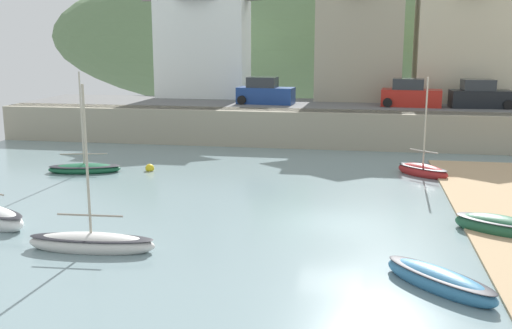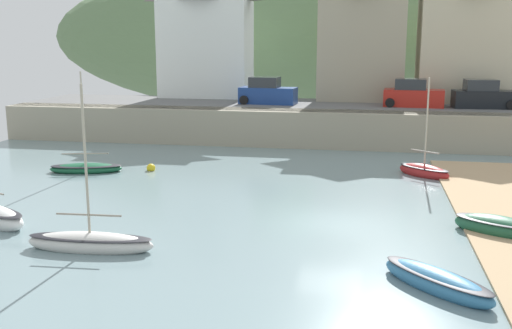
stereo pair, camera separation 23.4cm
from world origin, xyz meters
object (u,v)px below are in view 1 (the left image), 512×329
(waterfront_building_centre, at_px, (359,31))
(sailboat_white_hull, at_px, (91,243))
(parked_car_by_wall, at_px, (411,95))
(sailboat_tall_mast, at_px, (439,281))
(waterfront_building_left, at_px, (203,38))
(fishing_boat_green, at_px, (499,227))
(dinghy_open_wooden, at_px, (423,170))
(mooring_buoy, at_px, (150,168))
(sailboat_blue_trim, at_px, (85,168))
(waterfront_building_right, at_px, (465,36))
(parked_car_end_of_row, at_px, (480,96))
(parked_car_near_slipway, at_px, (265,93))

(waterfront_building_centre, height_order, sailboat_white_hull, waterfront_building_centre)
(sailboat_white_hull, relative_size, parked_car_by_wall, 1.38)
(sailboat_tall_mast, bearing_deg, waterfront_building_left, 160.62)
(parked_car_by_wall, bearing_deg, waterfront_building_left, 169.66)
(fishing_boat_green, height_order, dinghy_open_wooden, dinghy_open_wooden)
(waterfront_building_left, relative_size, mooring_buoy, 19.58)
(sailboat_blue_trim, relative_size, dinghy_open_wooden, 1.04)
(waterfront_building_left, bearing_deg, waterfront_building_right, -0.00)
(waterfront_building_centre, relative_size, parked_car_end_of_row, 2.44)
(mooring_buoy, bearing_deg, dinghy_open_wooden, 5.20)
(waterfront_building_left, xyz_separation_m, parked_car_end_of_row, (20.82, -4.50, -3.95))
(waterfront_building_right, xyz_separation_m, sailboat_white_hull, (-16.40, -29.80, -7.03))
(fishing_boat_green, distance_m, sailboat_tall_mast, 6.25)
(fishing_boat_green, bearing_deg, sailboat_white_hull, -134.53)
(waterfront_building_centre, relative_size, sailboat_white_hull, 1.75)
(waterfront_building_centre, bearing_deg, sailboat_tall_mast, -84.93)
(parked_car_near_slipway, bearing_deg, parked_car_by_wall, 5.38)
(dinghy_open_wooden, bearing_deg, sailboat_white_hull, -93.08)
(sailboat_tall_mast, bearing_deg, fishing_boat_green, 108.05)
(parked_car_end_of_row, relative_size, mooring_buoy, 8.81)
(sailboat_white_hull, bearing_deg, dinghy_open_wooden, 45.19)
(fishing_boat_green, height_order, mooring_buoy, fishing_boat_green)
(parked_car_near_slipway, distance_m, mooring_buoy, 13.94)
(sailboat_white_hull, bearing_deg, waterfront_building_right, 58.11)
(fishing_boat_green, relative_size, sailboat_white_hull, 0.60)
(sailboat_white_hull, relative_size, parked_car_near_slipway, 1.38)
(sailboat_tall_mast, bearing_deg, parked_car_near_slipway, 154.04)
(sailboat_white_hull, height_order, mooring_buoy, sailboat_white_hull)
(waterfront_building_left, distance_m, sailboat_white_hull, 30.82)
(sailboat_blue_trim, xyz_separation_m, parked_car_by_wall, (18.08, 13.80, 2.98))
(waterfront_building_left, height_order, sailboat_blue_trim, waterfront_building_left)
(mooring_buoy, bearing_deg, fishing_boat_green, -26.25)
(sailboat_tall_mast, bearing_deg, dinghy_open_wooden, 131.17)
(sailboat_tall_mast, distance_m, parked_car_near_slipway, 28.37)
(fishing_boat_green, xyz_separation_m, sailboat_tall_mast, (-2.80, -5.59, -0.03))
(sailboat_white_hull, bearing_deg, waterfront_building_centre, 70.84)
(parked_car_near_slipway, distance_m, parked_car_by_wall, 10.36)
(fishing_boat_green, bearing_deg, waterfront_building_centre, 130.96)
(waterfront_building_left, distance_m, sailboat_blue_trim, 19.67)
(waterfront_building_right, bearing_deg, dinghy_open_wooden, -104.43)
(parked_car_near_slipway, bearing_deg, sailboat_white_hull, -89.12)
(parked_car_end_of_row, bearing_deg, sailboat_white_hull, -127.95)
(fishing_boat_green, distance_m, sailboat_white_hull, 14.79)
(sailboat_blue_trim, distance_m, dinghy_open_wooden, 18.14)
(fishing_boat_green, distance_m, sailboat_blue_trim, 21.16)
(waterfront_building_right, relative_size, parked_car_near_slipway, 2.28)
(sailboat_blue_trim, xyz_separation_m, parked_car_end_of_row, (22.75, 13.80, 2.98))
(fishing_boat_green, bearing_deg, mooring_buoy, -177.58)
(waterfront_building_left, bearing_deg, parked_car_near_slipway, -37.86)
(sailboat_white_hull, bearing_deg, parked_car_end_of_row, 53.01)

